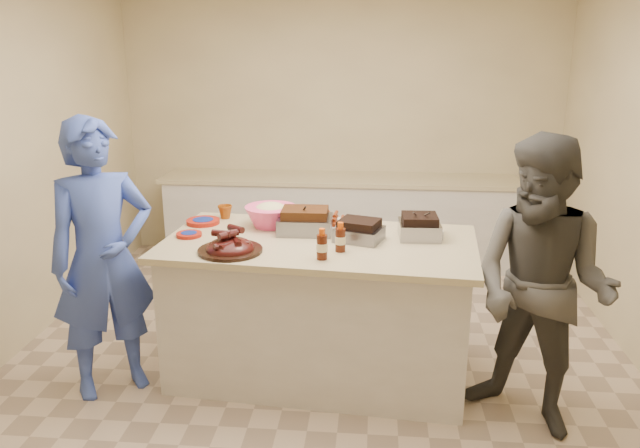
# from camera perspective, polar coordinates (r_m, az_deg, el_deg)

# --- Properties ---
(room) EXTENTS (4.50, 5.00, 2.70)m
(room) POSITION_cam_1_polar(r_m,az_deg,el_deg) (4.59, -0.08, -12.70)
(room) COLOR beige
(room) RESTS_ON ground
(back_counter) EXTENTS (3.60, 0.64, 0.90)m
(back_counter) POSITION_cam_1_polar(r_m,az_deg,el_deg) (6.45, 1.70, 0.42)
(back_counter) COLOR beige
(back_counter) RESTS_ON ground
(island) EXTENTS (2.13, 1.25, 0.97)m
(island) POSITION_cam_1_polar(r_m,az_deg,el_deg) (4.50, -0.06, -13.32)
(island) COLOR beige
(island) RESTS_ON ground
(rib_platter) EXTENTS (0.45, 0.45, 0.16)m
(rib_platter) POSITION_cam_1_polar(r_m,az_deg,el_deg) (3.93, -8.20, -2.53)
(rib_platter) COLOR #44100E
(rib_platter) RESTS_ON island
(pulled_pork_tray) EXTENTS (0.37, 0.28, 0.11)m
(pulled_pork_tray) POSITION_cam_1_polar(r_m,az_deg,el_deg) (4.28, -1.37, -0.78)
(pulled_pork_tray) COLOR #47230F
(pulled_pork_tray) RESTS_ON island
(brisket_tray) EXTENTS (0.35, 0.32, 0.09)m
(brisket_tray) POSITION_cam_1_polar(r_m,az_deg,el_deg) (4.12, 3.58, -1.49)
(brisket_tray) COLOR black
(brisket_tray) RESTS_ON island
(roasting_pan) EXTENTS (0.28, 0.28, 0.11)m
(roasting_pan) POSITION_cam_1_polar(r_m,az_deg,el_deg) (4.22, 9.03, -1.24)
(roasting_pan) COLOR gray
(roasting_pan) RESTS_ON island
(coleslaw_bowl) EXTENTS (0.40, 0.40, 0.25)m
(coleslaw_bowl) POSITION_cam_1_polar(r_m,az_deg,el_deg) (4.43, -4.49, -0.22)
(coleslaw_bowl) COLOR #FF4B89
(coleslaw_bowl) RESTS_ON island
(sausage_plate) EXTENTS (0.30, 0.30, 0.05)m
(sausage_plate) POSITION_cam_1_polar(r_m,az_deg,el_deg) (4.46, 2.03, -0.07)
(sausage_plate) COLOR silver
(sausage_plate) RESTS_ON island
(mac_cheese_dish) EXTENTS (0.27, 0.20, 0.07)m
(mac_cheese_dish) POSITION_cam_1_polar(r_m,az_deg,el_deg) (4.28, 9.27, -1.01)
(mac_cheese_dish) COLOR gold
(mac_cheese_dish) RESTS_ON island
(bbq_bottle_a) EXTENTS (0.07, 0.07, 0.19)m
(bbq_bottle_a) POSITION_cam_1_polar(r_m,az_deg,el_deg) (3.77, 0.18, -3.22)
(bbq_bottle_a) COLOR #3D1408
(bbq_bottle_a) RESTS_ON island
(bbq_bottle_b) EXTENTS (0.07, 0.07, 0.19)m
(bbq_bottle_b) POSITION_cam_1_polar(r_m,az_deg,el_deg) (3.90, 1.86, -2.51)
(bbq_bottle_b) COLOR #3D1408
(bbq_bottle_b) RESTS_ON island
(mustard_bottle) EXTENTS (0.05, 0.05, 0.13)m
(mustard_bottle) POSITION_cam_1_polar(r_m,az_deg,el_deg) (4.33, -0.50, -0.55)
(mustard_bottle) COLOR #FBBA00
(mustard_bottle) RESTS_ON island
(sauce_bowl) EXTENTS (0.13, 0.05, 0.12)m
(sauce_bowl) POSITION_cam_1_polar(r_m,az_deg,el_deg) (4.32, -1.45, -0.62)
(sauce_bowl) COLOR silver
(sauce_bowl) RESTS_ON island
(plate_stack_large) EXTENTS (0.26, 0.26, 0.03)m
(plate_stack_large) POSITION_cam_1_polar(r_m,az_deg,el_deg) (4.57, -10.64, 0.05)
(plate_stack_large) COLOR maroon
(plate_stack_large) RESTS_ON island
(plate_stack_small) EXTENTS (0.19, 0.19, 0.02)m
(plate_stack_small) POSITION_cam_1_polar(r_m,az_deg,el_deg) (4.29, -11.87, -1.11)
(plate_stack_small) COLOR maroon
(plate_stack_small) RESTS_ON island
(plastic_cup) EXTENTS (0.11, 0.11, 0.11)m
(plastic_cup) POSITION_cam_1_polar(r_m,az_deg,el_deg) (4.67, -8.64, 0.52)
(plastic_cup) COLOR #823D0A
(plastic_cup) RESTS_ON island
(basket_stack) EXTENTS (0.22, 0.20, 0.09)m
(basket_stack) POSITION_cam_1_polar(r_m,az_deg,el_deg) (4.52, -1.75, 0.15)
(basket_stack) COLOR maroon
(basket_stack) RESTS_ON island
(guest_blue) EXTENTS (1.62, 1.84, 0.43)m
(guest_blue) POSITION_cam_1_polar(r_m,az_deg,el_deg) (4.55, -18.12, -13.89)
(guest_blue) COLOR #3B54B7
(guest_blue) RESTS_ON ground
(guest_gray) EXTENTS (1.74, 1.92, 0.67)m
(guest_gray) POSITION_cam_1_polar(r_m,az_deg,el_deg) (4.18, 18.39, -16.81)
(guest_gray) COLOR #4D4B46
(guest_gray) RESTS_ON ground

